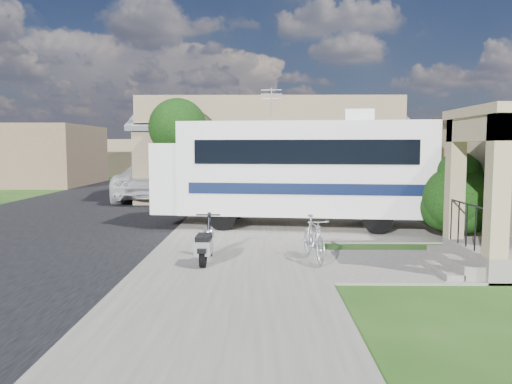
{
  "coord_description": "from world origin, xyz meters",
  "views": [
    {
      "loc": [
        -0.34,
        -11.66,
        2.6
      ],
      "look_at": [
        -0.5,
        2.5,
        1.3
      ],
      "focal_mm": 35.0,
      "sensor_mm": 36.0,
      "label": 1
    }
  ],
  "objects_px": {
    "scooter": "(206,245)",
    "garden_hose": "(435,254)",
    "motorhome": "(295,169)",
    "bicycle": "(314,241)",
    "pickup_truck": "(150,181)",
    "van": "(163,175)",
    "shrub": "(459,196)"
  },
  "relations": [
    {
      "from": "shrub",
      "to": "bicycle",
      "type": "relative_size",
      "value": 1.48
    },
    {
      "from": "motorhome",
      "to": "shrub",
      "type": "relative_size",
      "value": 3.58
    },
    {
      "from": "bicycle",
      "to": "garden_hose",
      "type": "bearing_deg",
      "value": 2.53
    },
    {
      "from": "scooter",
      "to": "garden_hose",
      "type": "relative_size",
      "value": 4.44
    },
    {
      "from": "shrub",
      "to": "scooter",
      "type": "distance_m",
      "value": 7.21
    },
    {
      "from": "van",
      "to": "garden_hose",
      "type": "bearing_deg",
      "value": -51.89
    },
    {
      "from": "shrub",
      "to": "garden_hose",
      "type": "xyz_separation_m",
      "value": [
        -1.28,
        -1.96,
        -1.18
      ]
    },
    {
      "from": "bicycle",
      "to": "van",
      "type": "distance_m",
      "value": 21.47
    },
    {
      "from": "scooter",
      "to": "bicycle",
      "type": "relative_size",
      "value": 0.93
    },
    {
      "from": "pickup_truck",
      "to": "motorhome",
      "type": "bearing_deg",
      "value": 121.09
    },
    {
      "from": "van",
      "to": "shrub",
      "type": "bearing_deg",
      "value": -46.3
    },
    {
      "from": "shrub",
      "to": "motorhome",
      "type": "bearing_deg",
      "value": 150.49
    },
    {
      "from": "scooter",
      "to": "garden_hose",
      "type": "height_order",
      "value": "scooter"
    },
    {
      "from": "scooter",
      "to": "bicycle",
      "type": "xyz_separation_m",
      "value": [
        2.39,
        0.24,
        0.04
      ]
    },
    {
      "from": "shrub",
      "to": "pickup_truck",
      "type": "relative_size",
      "value": 0.38
    },
    {
      "from": "scooter",
      "to": "van",
      "type": "relative_size",
      "value": 0.28
    },
    {
      "from": "shrub",
      "to": "bicycle",
      "type": "xyz_separation_m",
      "value": [
        -4.2,
        -2.6,
        -0.76
      ]
    },
    {
      "from": "scooter",
      "to": "garden_hose",
      "type": "bearing_deg",
      "value": 10.38
    },
    {
      "from": "bicycle",
      "to": "pickup_truck",
      "type": "xyz_separation_m",
      "value": [
        -6.64,
        13.32,
        0.39
      ]
    },
    {
      "from": "motorhome",
      "to": "pickup_truck",
      "type": "distance_m",
      "value": 10.62
    },
    {
      "from": "pickup_truck",
      "to": "garden_hose",
      "type": "bearing_deg",
      "value": 119.79
    },
    {
      "from": "motorhome",
      "to": "garden_hose",
      "type": "height_order",
      "value": "motorhome"
    },
    {
      "from": "scooter",
      "to": "pickup_truck",
      "type": "distance_m",
      "value": 14.22
    },
    {
      "from": "shrub",
      "to": "van",
      "type": "relative_size",
      "value": 0.44
    },
    {
      "from": "shrub",
      "to": "van",
      "type": "distance_m",
      "value": 21.03
    },
    {
      "from": "motorhome",
      "to": "bicycle",
      "type": "bearing_deg",
      "value": -82.27
    },
    {
      "from": "motorhome",
      "to": "scooter",
      "type": "bearing_deg",
      "value": -106.88
    },
    {
      "from": "bicycle",
      "to": "pickup_truck",
      "type": "bearing_deg",
      "value": 106.7
    },
    {
      "from": "scooter",
      "to": "garden_hose",
      "type": "xyz_separation_m",
      "value": [
        5.3,
        0.87,
        -0.38
      ]
    },
    {
      "from": "scooter",
      "to": "van",
      "type": "xyz_separation_m",
      "value": [
        -4.97,
        20.41,
        0.35
      ]
    },
    {
      "from": "pickup_truck",
      "to": "garden_hose",
      "type": "height_order",
      "value": "pickup_truck"
    },
    {
      "from": "pickup_truck",
      "to": "van",
      "type": "height_order",
      "value": "pickup_truck"
    }
  ]
}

